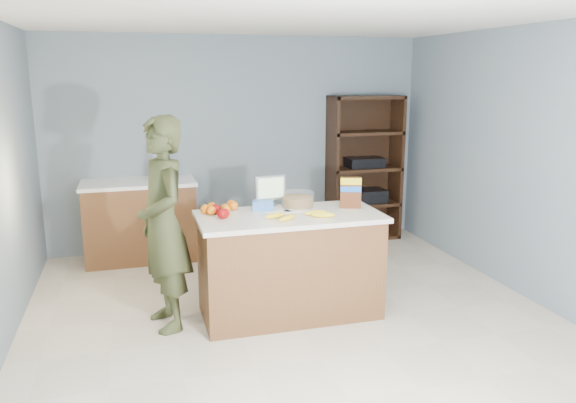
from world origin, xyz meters
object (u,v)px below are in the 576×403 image
object	(u,v)px
counter_peninsula	(290,269)
person	(163,224)
shelving_unit	(363,171)
cereal_box	(351,190)
tv	(270,189)

from	to	relation	value
counter_peninsula	person	distance (m)	1.14
shelving_unit	cereal_box	xyz separation A→B (m)	(-0.97, -1.97, 0.20)
counter_peninsula	tv	xyz separation A→B (m)	(-0.09, 0.32, 0.64)
person	cereal_box	distance (m)	1.64
person	counter_peninsula	bearing A→B (deg)	73.55
shelving_unit	person	size ratio (longest dim) A/B	1.03
person	cereal_box	xyz separation A→B (m)	(1.63, 0.02, 0.19)
tv	cereal_box	bearing A→B (deg)	-20.14
person	tv	world-z (taller)	person
shelving_unit	cereal_box	bearing A→B (deg)	-116.15
person	cereal_box	size ratio (longest dim) A/B	6.39
tv	cereal_box	xyz separation A→B (m)	(0.67, -0.25, 0.00)
shelving_unit	tv	xyz separation A→B (m)	(-1.64, -1.73, 0.19)
person	cereal_box	bearing A→B (deg)	77.38
tv	person	bearing A→B (deg)	-164.42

